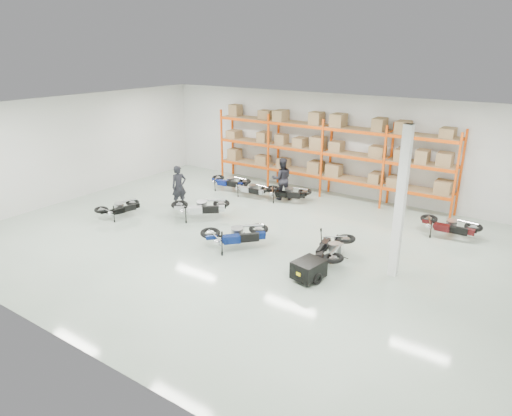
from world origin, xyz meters
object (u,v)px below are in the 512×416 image
Objects in this scene: moto_silver_left at (200,204)px; moto_black_far_left at (119,205)px; moto_touring_right at (333,244)px; moto_back_a at (229,179)px; person_left at (179,187)px; moto_back_c at (287,190)px; moto_back_d at (450,222)px; moto_blue_centre at (236,231)px; trailer at (309,269)px; moto_back_b at (251,186)px; person_back at (282,179)px.

moto_black_far_left is (-2.76, -1.71, -0.12)m from moto_silver_left.
moto_touring_right reaches higher than moto_back_a.
moto_back_c is at bearing -22.44° from person_left.
moto_black_far_left is at bearing 113.75° from moto_back_d.
moto_back_a is 9.94m from moto_back_d.
moto_touring_right is at bearing -126.46° from moto_back_a.
moto_blue_centre reaches higher than moto_touring_right.
moto_back_c is at bearing 137.30° from trailer.
moto_black_far_left is at bearing 45.77° from moto_blue_centre.
moto_touring_right is 7.68m from person_left.
moto_touring_right is 1.18× the size of moto_back_b.
moto_back_a is 0.97× the size of moto_back_d.
moto_silver_left is 5.99m from moto_touring_right.
moto_black_far_left is at bearing 158.61° from moto_back_a.
moto_touring_right is (8.72, 1.17, 0.09)m from moto_black_far_left.
moto_silver_left is at bearing 172.01° from trailer.
trailer is 0.86× the size of moto_back_c.
moto_back_d is (9.94, -0.06, 0.02)m from moto_back_a.
person_back reaches higher than moto_silver_left.
person_back is at bearing 138.99° from trailer.
person_back is (-4.58, 4.43, 0.35)m from moto_touring_right.
moto_blue_centre reaches higher than moto_back_b.
person_left reaches higher than moto_back_a.
person_back is (3.02, 3.33, 0.04)m from person_left.
moto_back_c is 6.79m from moto_back_d.
moto_back_c is 0.58m from person_back.
moto_silver_left is 9.28m from moto_back_d.
moto_blue_centre is at bearing 130.04° from moto_back_d.
moto_touring_right reaches higher than moto_back_b.
trailer is at bearing -84.77° from person_left.
moto_blue_centre reaches higher than trailer.
moto_touring_right is 4.87m from moto_back_d.
moto_back_b is (0.08, 3.41, -0.12)m from moto_silver_left.
person_back is (-0.40, 0.17, 0.39)m from moto_back_c.
moto_black_far_left is 0.90× the size of moto_back_c.
moto_silver_left is 4.14m from person_back.
moto_back_c is (-4.18, 5.86, 0.18)m from trailer.
moto_black_far_left is 5.52m from moto_back_a.
moto_blue_centre is at bearing -156.98° from moto_silver_left.
moto_silver_left reaches higher than trailer.
moto_blue_centre is 1.06× the size of moto_touring_right.
moto_back_c reaches higher than moto_black_far_left.
moto_back_a is at bearing 76.32° from moto_back_c.
moto_blue_centre is 1.01× the size of moto_silver_left.
moto_back_a is 0.99× the size of moto_back_c.
moto_back_d is (5.73, 5.03, -0.06)m from moto_blue_centre.
moto_blue_centre reaches higher than moto_silver_left.
moto_back_a is 2.80m from person_back.
moto_silver_left is at bearing 15.91° from moto_blue_centre.
moto_black_far_left is 6.98m from person_back.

